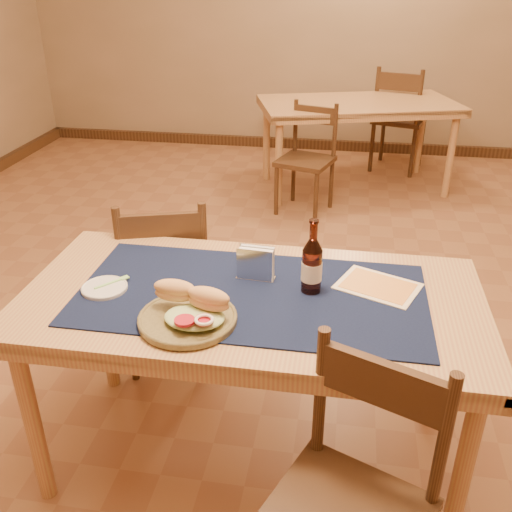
% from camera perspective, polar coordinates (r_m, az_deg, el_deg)
% --- Properties ---
extents(room, '(6.04, 7.04, 2.84)m').
position_cam_1_polar(room, '(2.51, 2.75, 18.72)').
color(room, '#936240').
rests_on(room, ground).
extents(main_table, '(1.60, 0.80, 0.75)m').
position_cam_1_polar(main_table, '(2.02, -0.46, -5.88)').
color(main_table, tan).
rests_on(main_table, ground).
extents(placemat, '(1.20, 0.60, 0.01)m').
position_cam_1_polar(placemat, '(1.98, -0.47, -3.81)').
color(placemat, '#0E1836').
rests_on(placemat, main_table).
extents(baseboard, '(6.00, 7.00, 0.10)m').
position_cam_1_polar(baseboard, '(3.03, 2.18, -7.45)').
color(baseboard, '#442B18').
rests_on(baseboard, ground).
extents(back_table, '(1.76, 1.23, 0.75)m').
position_cam_1_polar(back_table, '(4.95, 10.16, 14.03)').
color(back_table, tan).
rests_on(back_table, ground).
extents(chair_main_far, '(0.51, 0.51, 0.89)m').
position_cam_1_polar(chair_main_far, '(2.69, -8.96, -2.21)').
color(chair_main_far, '#442B18').
rests_on(chair_main_far, ground).
extents(chair_main_near, '(0.54, 0.54, 0.90)m').
position_cam_1_polar(chair_main_near, '(1.70, 9.47, -23.50)').
color(chair_main_near, '#442B18').
rests_on(chair_main_near, ground).
extents(chair_back_near, '(0.48, 0.48, 0.83)m').
position_cam_1_polar(chair_back_near, '(4.48, 5.15, 9.81)').
color(chair_back_near, '#442B18').
rests_on(chair_back_near, ground).
extents(chair_back_far, '(0.55, 0.55, 0.96)m').
position_cam_1_polar(chair_back_far, '(5.55, 14.11, 13.27)').
color(chair_back_far, '#442B18').
rests_on(chair_back_far, ground).
extents(sandwich_plate, '(0.32, 0.32, 0.12)m').
position_cam_1_polar(sandwich_plate, '(1.82, -6.61, -5.65)').
color(sandwich_plate, olive).
rests_on(sandwich_plate, placemat).
extents(side_plate, '(0.16, 0.16, 0.01)m').
position_cam_1_polar(side_plate, '(2.07, -14.92, -3.06)').
color(side_plate, silver).
rests_on(side_plate, placemat).
extents(fork, '(0.10, 0.11, 0.00)m').
position_cam_1_polar(fork, '(2.08, -13.97, -2.47)').
color(fork, '#98E17B').
rests_on(fork, side_plate).
extents(beer_bottle, '(0.07, 0.07, 0.27)m').
position_cam_1_polar(beer_bottle, '(1.95, 5.60, -0.95)').
color(beer_bottle, '#41150B').
rests_on(beer_bottle, placemat).
extents(napkin_holder, '(0.14, 0.06, 0.12)m').
position_cam_1_polar(napkin_holder, '(2.04, -0.03, -0.82)').
color(napkin_holder, silver).
rests_on(napkin_holder, placemat).
extents(menu_card, '(0.33, 0.29, 0.01)m').
position_cam_1_polar(menu_card, '(2.06, 12.10, -2.95)').
color(menu_card, beige).
rests_on(menu_card, placemat).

